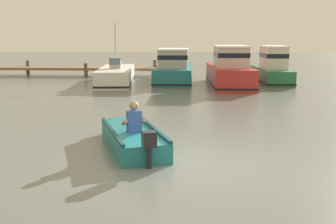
{
  "coord_description": "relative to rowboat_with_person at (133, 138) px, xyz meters",
  "views": [
    {
      "loc": [
        -0.03,
        -8.75,
        2.73
      ],
      "look_at": [
        -0.73,
        3.32,
        0.55
      ],
      "focal_mm": 46.07,
      "sensor_mm": 36.0,
      "label": 1
    }
  ],
  "objects": [
    {
      "name": "ground_plane",
      "position": [
        1.48,
        -1.39,
        -0.25
      ],
      "size": [
        120.0,
        120.0,
        0.0
      ],
      "primitive_type": "plane",
      "color": "slate"
    },
    {
      "name": "rowboat_with_person",
      "position": [
        0.0,
        0.0,
        0.0
      ],
      "size": [
        2.07,
        3.64,
        1.19
      ],
      "color": "#1E727A",
      "rests_on": "ground"
    },
    {
      "name": "moored_boat_green",
      "position": [
        6.0,
        15.09,
        0.52
      ],
      "size": [
        1.71,
        5.61,
        2.11
      ],
      "color": "#287042",
      "rests_on": "ground"
    },
    {
      "name": "moored_boat_teal",
      "position": [
        0.34,
        14.73,
        0.48
      ],
      "size": [
        2.11,
        5.86,
        1.95
      ],
      "color": "#1E727A",
      "rests_on": "ground"
    },
    {
      "name": "wooden_dock",
      "position": [
        -7.8,
        18.47,
        0.24
      ],
      "size": [
        14.06,
        1.64,
        1.17
      ],
      "color": "brown",
      "rests_on": "ground"
    },
    {
      "name": "moored_boat_red",
      "position": [
        3.4,
        13.08,
        0.57
      ],
      "size": [
        2.3,
        6.46,
        2.17
      ],
      "color": "#B72D28",
      "rests_on": "ground"
    },
    {
      "name": "moored_boat_white",
      "position": [
        -2.88,
        13.99,
        0.18
      ],
      "size": [
        2.39,
        6.57,
        3.4
      ],
      "color": "white",
      "rests_on": "ground"
    }
  ]
}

